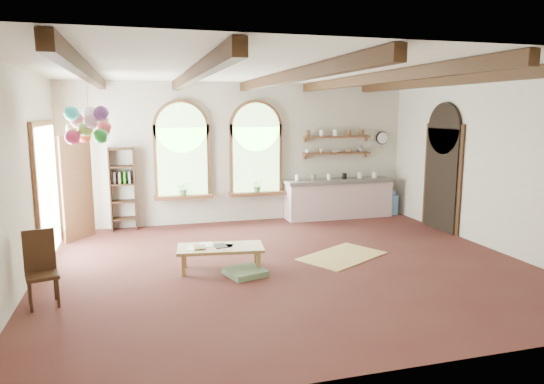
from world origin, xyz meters
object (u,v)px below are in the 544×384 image
object	(u,v)px
balloon_cluster	(89,126)
side_chair	(43,284)
kitchen_counter	(339,198)
coffee_table	(221,249)

from	to	relation	value
balloon_cluster	side_chair	bearing A→B (deg)	-110.03
side_chair	kitchen_counter	bearing A→B (deg)	33.56
kitchen_counter	balloon_cluster	bearing A→B (deg)	-156.00
side_chair	balloon_cluster	bearing A→B (deg)	69.97
balloon_cluster	kitchen_counter	bearing A→B (deg)	24.00
coffee_table	side_chair	world-z (taller)	side_chair
coffee_table	balloon_cluster	bearing A→B (deg)	159.06
coffee_table	side_chair	distance (m)	2.65
kitchen_counter	side_chair	size ratio (longest dim) A/B	2.66
kitchen_counter	coffee_table	size ratio (longest dim) A/B	1.84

